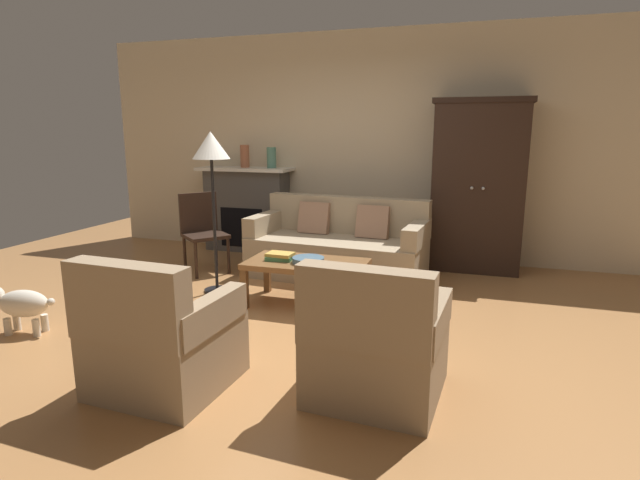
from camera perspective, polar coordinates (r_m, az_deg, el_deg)
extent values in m
plane|color=#B27A47|center=(4.39, -2.71, -9.12)|extent=(9.60, 9.60, 0.00)
cube|color=beige|center=(6.54, 5.08, 10.45)|extent=(7.20, 0.10, 2.80)
cube|color=#4C4947|center=(6.90, -8.20, 3.29)|extent=(1.10, 0.36, 1.08)
cube|color=black|center=(6.77, -8.82, 1.38)|extent=(0.60, 0.01, 0.52)
cube|color=white|center=(6.82, -8.42, 7.92)|extent=(1.26, 0.48, 0.04)
cube|color=black|center=(6.09, 17.31, 5.51)|extent=(1.00, 0.52, 1.89)
cube|color=black|center=(6.06, 17.92, 14.68)|extent=(1.06, 0.55, 0.06)
sphere|color=#ADAFB5|center=(5.81, 16.71, 5.62)|extent=(0.04, 0.04, 0.04)
sphere|color=#ADAFB5|center=(5.81, 17.90, 5.55)|extent=(0.04, 0.04, 0.04)
cube|color=tan|center=(5.61, 1.88, -1.99)|extent=(1.96, 0.98, 0.44)
cube|color=tan|center=(5.84, 3.06, 2.87)|extent=(1.91, 0.32, 0.42)
cube|color=tan|center=(5.89, -6.16, 1.92)|extent=(0.22, 0.81, 0.22)
cube|color=tan|center=(5.31, 10.86, 0.62)|extent=(0.22, 0.81, 0.22)
cube|color=#9E755B|center=(5.84, -0.64, 2.48)|extent=(0.37, 0.21, 0.37)
cube|color=#9E755B|center=(5.61, 5.97, 2.02)|extent=(0.37, 0.21, 0.37)
cube|color=brown|center=(4.67, -1.53, -2.71)|extent=(1.10, 0.60, 0.05)
cube|color=brown|center=(4.69, -8.50, -5.46)|extent=(0.06, 0.06, 0.37)
cube|color=brown|center=(4.35, 3.75, -6.75)|extent=(0.06, 0.06, 0.37)
cube|color=brown|center=(5.14, -5.95, -3.80)|extent=(0.06, 0.06, 0.37)
cube|color=brown|center=(4.83, 5.24, -4.82)|extent=(0.06, 0.06, 0.37)
cylinder|color=slate|center=(4.60, -1.33, -2.28)|extent=(0.29, 0.29, 0.05)
cube|color=#427A4C|center=(4.72, -4.58, -2.02)|extent=(0.26, 0.20, 0.04)
cube|color=gold|center=(4.72, -4.51, -1.62)|extent=(0.25, 0.18, 0.03)
cylinder|color=#A86042|center=(6.81, -8.46, 9.31)|extent=(0.12, 0.12, 0.29)
cylinder|color=slate|center=(6.65, -5.48, 9.21)|extent=(0.12, 0.12, 0.27)
cube|color=#997F60|center=(3.44, -16.81, -12.17)|extent=(0.80, 0.80, 0.42)
cube|color=#997F60|center=(3.06, -20.83, -6.68)|extent=(0.77, 0.20, 0.46)
cube|color=#997F60|center=(3.14, -12.31, -8.16)|extent=(0.15, 0.70, 0.20)
cube|color=#997F60|center=(3.53, -21.43, -6.46)|extent=(0.15, 0.70, 0.20)
cube|color=#997F60|center=(3.23, 6.48, -13.33)|extent=(0.81, 0.81, 0.42)
cube|color=#997F60|center=(2.78, 5.03, -7.76)|extent=(0.77, 0.21, 0.46)
cube|color=#997F60|center=(3.05, 12.69, -8.81)|extent=(0.16, 0.71, 0.20)
cube|color=#997F60|center=(3.20, 0.85, -7.47)|extent=(0.16, 0.71, 0.20)
cube|color=black|center=(5.89, -12.77, 0.48)|extent=(0.62, 0.62, 0.04)
cylinder|color=black|center=(5.70, -13.78, -2.28)|extent=(0.04, 0.04, 0.41)
cylinder|color=black|center=(5.83, -10.26, -1.79)|extent=(0.04, 0.04, 0.41)
cylinder|color=black|center=(6.05, -14.98, -1.50)|extent=(0.04, 0.04, 0.41)
cylinder|color=black|center=(6.17, -11.64, -1.07)|extent=(0.04, 0.04, 0.41)
cube|color=black|center=(6.03, -13.55, 3.08)|extent=(0.31, 0.37, 0.45)
cylinder|color=black|center=(5.27, -11.48, -5.56)|extent=(0.26, 0.26, 0.02)
cylinder|color=black|center=(5.11, -11.80, 1.56)|extent=(0.03, 0.03, 1.35)
cone|color=white|center=(5.02, -12.19, 10.40)|extent=(0.36, 0.36, 0.26)
ellipsoid|color=beige|center=(4.70, -30.38, -6.18)|extent=(0.43, 0.28, 0.22)
cylinder|color=beige|center=(4.78, -31.71, -8.32)|extent=(0.06, 0.06, 0.14)
cylinder|color=beige|center=(4.86, -30.95, -7.90)|extent=(0.06, 0.06, 0.14)
cylinder|color=beige|center=(4.65, -29.31, -8.62)|extent=(0.06, 0.06, 0.14)
cylinder|color=beige|center=(4.73, -28.56, -8.17)|extent=(0.06, 0.06, 0.14)
sphere|color=beige|center=(4.57, -28.04, -6.17)|extent=(0.06, 0.06, 0.06)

